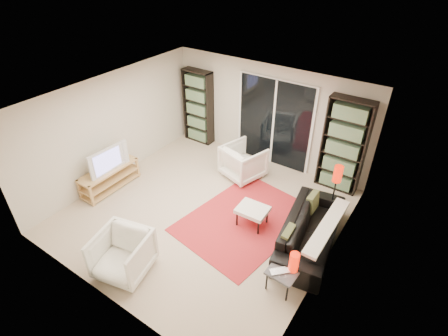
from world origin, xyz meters
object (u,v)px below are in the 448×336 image
at_px(sofa, 311,230).
at_px(armchair_back, 243,162).
at_px(bookshelf_right, 344,146).
at_px(floor_lamp, 337,180).
at_px(tv_stand, 110,178).
at_px(side_table, 283,272).
at_px(ottoman, 253,210).
at_px(bookshelf_left, 198,107).
at_px(armchair_front, 123,254).

bearing_deg(sofa, armchair_back, 52.56).
xyz_separation_m(sofa, armchair_back, (-2.14, 1.17, 0.08)).
bearing_deg(bookshelf_right, floor_lamp, -77.02).
height_order(bookshelf_right, tv_stand, bookshelf_right).
bearing_deg(side_table, floor_lamp, 89.14).
bearing_deg(ottoman, tv_stand, -167.11).
bearing_deg(floor_lamp, bookshelf_right, 102.98).
relative_size(sofa, armchair_back, 2.50).
distance_m(bookshelf_left, armchair_back, 2.15).
xyz_separation_m(bookshelf_right, sofa, (0.20, -1.98, -0.73)).
distance_m(tv_stand, side_table, 4.36).
height_order(sofa, armchair_back, armchair_back).
height_order(tv_stand, sofa, sofa).
xyz_separation_m(ottoman, side_table, (1.14, -1.00, 0.01)).
bearing_deg(bookshelf_left, armchair_front, -67.97).
xyz_separation_m(tv_stand, ottoman, (3.21, 0.74, 0.08)).
bearing_deg(floor_lamp, bookshelf_left, 165.35).
bearing_deg(armchair_back, tv_stand, 59.77).
distance_m(bookshelf_right, side_table, 3.21).
bearing_deg(armchair_back, bookshelf_left, -6.28).
bearing_deg(floor_lamp, ottoman, -138.05).
bearing_deg(armchair_back, ottoman, 144.41).
distance_m(side_table, floor_lamp, 2.13).
xyz_separation_m(sofa, ottoman, (-1.12, -0.15, 0.03)).
bearing_deg(bookshelf_right, armchair_back, -157.38).
height_order(bookshelf_left, armchair_back, bookshelf_left).
xyz_separation_m(bookshelf_right, tv_stand, (-4.14, -2.86, -0.79)).
bearing_deg(armchair_front, bookshelf_left, 99.06).
distance_m(tv_stand, sofa, 4.42).
relative_size(sofa, side_table, 4.56).
xyz_separation_m(sofa, floor_lamp, (0.05, 0.90, 0.59)).
xyz_separation_m(armchair_front, floor_lamp, (2.35, 3.24, 0.52)).
height_order(side_table, floor_lamp, floor_lamp).
height_order(ottoman, side_table, same).
relative_size(tv_stand, ottoman, 2.30).
height_order(bookshelf_left, ottoman, bookshelf_left).
relative_size(side_table, floor_lamp, 0.39).
relative_size(armchair_back, armchair_front, 1.01).
bearing_deg(sofa, armchair_front, 126.53).
bearing_deg(bookshelf_right, bookshelf_left, 180.00).
bearing_deg(floor_lamp, tv_stand, -157.80).
bearing_deg(floor_lamp, side_table, -90.86).
distance_m(armchair_back, ottoman, 1.66).
relative_size(bookshelf_left, side_table, 4.11).
bearing_deg(armchair_front, side_table, 13.99).
height_order(bookshelf_left, side_table, bookshelf_left).
relative_size(sofa, floor_lamp, 1.78).
relative_size(bookshelf_right, side_table, 4.43).
xyz_separation_m(bookshelf_left, armchair_front, (1.74, -4.31, -0.59)).
height_order(sofa, side_table, sofa).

